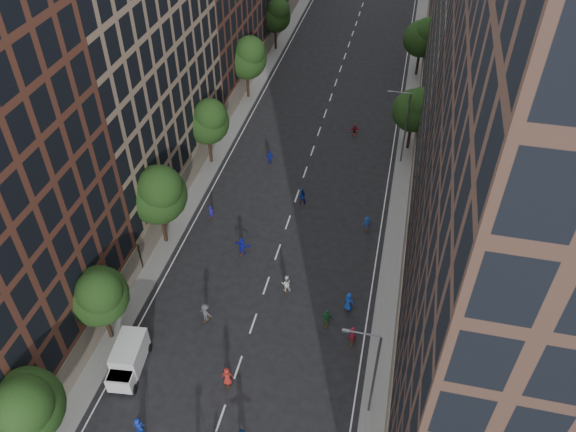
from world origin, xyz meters
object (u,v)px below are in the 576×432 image
object	(u,v)px
streetlamp_near	(372,370)
streetlamp_far	(404,124)
skater_0	(139,426)
cargo_van	(128,359)

from	to	relation	value
streetlamp_near	streetlamp_far	distance (m)	33.00
streetlamp_far	streetlamp_near	bearing A→B (deg)	-90.00
skater_0	cargo_van	bearing A→B (deg)	-79.22
skater_0	streetlamp_near	bearing A→B (deg)	178.03
cargo_van	skater_0	world-z (taller)	cargo_van
streetlamp_far	skater_0	world-z (taller)	streetlamp_far
streetlamp_far	cargo_van	distance (m)	38.55
cargo_van	skater_0	bearing A→B (deg)	-64.88
cargo_van	skater_0	size ratio (longest dim) A/B	2.94
streetlamp_far	skater_0	distance (m)	41.66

